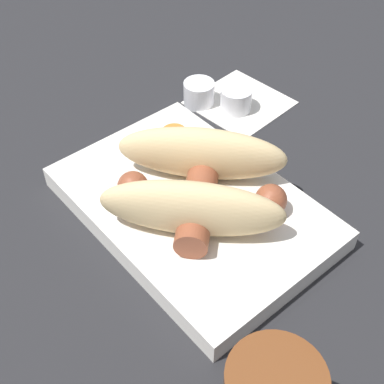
% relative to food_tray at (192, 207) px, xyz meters
% --- Properties ---
extents(ground_plane, '(3.00, 3.00, 0.00)m').
position_rel_food_tray_xyz_m(ground_plane, '(0.00, 0.00, -0.01)').
color(ground_plane, '#232326').
extents(food_tray, '(0.28, 0.19, 0.02)m').
position_rel_food_tray_xyz_m(food_tray, '(0.00, 0.00, 0.00)').
color(food_tray, silver).
rests_on(food_tray, ground_plane).
extents(bread_roll, '(0.21, 0.20, 0.06)m').
position_rel_food_tray_xyz_m(bread_roll, '(0.01, 0.00, 0.04)').
color(bread_roll, '#DBBC84').
rests_on(bread_roll, food_tray).
extents(sausage, '(0.13, 0.12, 0.03)m').
position_rel_food_tray_xyz_m(sausage, '(0.01, 0.00, 0.03)').
color(sausage, brown).
rests_on(sausage, food_tray).
extents(pickled_veggies, '(0.07, 0.07, 0.00)m').
position_rel_food_tray_xyz_m(pickled_veggies, '(-0.07, 0.04, 0.01)').
color(pickled_veggies, orange).
rests_on(pickled_veggies, food_tray).
extents(napkin, '(0.12, 0.12, 0.00)m').
position_rel_food_tray_xyz_m(napkin, '(-0.11, 0.18, -0.01)').
color(napkin, white).
rests_on(napkin, ground_plane).
extents(condiment_cup_near, '(0.04, 0.04, 0.03)m').
position_rel_food_tray_xyz_m(condiment_cup_near, '(-0.10, 0.16, 0.00)').
color(condiment_cup_near, white).
rests_on(condiment_cup_near, ground_plane).
extents(condiment_cup_far, '(0.04, 0.04, 0.03)m').
position_rel_food_tray_xyz_m(condiment_cup_far, '(-0.15, 0.14, 0.00)').
color(condiment_cup_far, white).
rests_on(condiment_cup_far, ground_plane).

